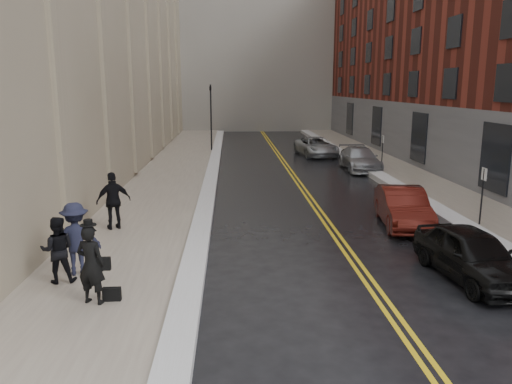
{
  "coord_description": "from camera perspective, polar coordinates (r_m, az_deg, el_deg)",
  "views": [
    {
      "loc": [
        -1.13,
        -9.06,
        5.07
      ],
      "look_at": [
        -0.29,
        7.23,
        1.6
      ],
      "focal_mm": 35.0,
      "sensor_mm": 36.0,
      "label": 1
    }
  ],
  "objects": [
    {
      "name": "car_maroon",
      "position": [
        19.14,
        16.45,
        -1.67
      ],
      "size": [
        2.03,
        4.44,
        1.41
      ],
      "primitive_type": "imported",
      "rotation": [
        0.0,
        0.0,
        -0.13
      ],
      "color": "#4B130D",
      "rests_on": "ground"
    },
    {
      "name": "traffic_signal",
      "position": [
        39.14,
        -5.17,
        9.05
      ],
      "size": [
        0.18,
        0.15,
        5.2
      ],
      "color": "black",
      "rests_on": "ground"
    },
    {
      "name": "car_silver_near",
      "position": [
        31.3,
        11.77,
        3.71
      ],
      "size": [
        1.99,
        4.79,
        1.39
      ],
      "primitive_type": "imported",
      "rotation": [
        0.0,
        0.0,
        -0.01
      ],
      "color": "#95979C",
      "rests_on": "ground"
    },
    {
      "name": "snow_ridge_right",
      "position": [
        26.85,
        15.06,
        1.03
      ],
      "size": [
        0.85,
        60.8,
        0.3
      ],
      "primitive_type": "cube",
      "color": "silver",
      "rests_on": "ground"
    },
    {
      "name": "lane_stripe_b",
      "position": [
        25.84,
        5.45,
        0.64
      ],
      "size": [
        0.12,
        64.0,
        0.01
      ],
      "primitive_type": "cube",
      "color": "gold",
      "rests_on": "ground"
    },
    {
      "name": "parking_sign_far",
      "position": [
        30.66,
        14.24,
        4.68
      ],
      "size": [
        0.06,
        0.35,
        2.23
      ],
      "color": "black",
      "rests_on": "ground"
    },
    {
      "name": "ground",
      "position": [
        10.44,
        3.8,
        -17.05
      ],
      "size": [
        160.0,
        160.0,
        0.0
      ],
      "primitive_type": "plane",
      "color": "black",
      "rests_on": "ground"
    },
    {
      "name": "pedestrian_main",
      "position": [
        12.08,
        -18.33,
        -7.88
      ],
      "size": [
        0.78,
        0.63,
        1.87
      ],
      "primitive_type": "imported",
      "rotation": [
        0.0,
        0.0,
        2.84
      ],
      "color": "black",
      "rests_on": "sidewalk_left"
    },
    {
      "name": "pedestrian_c",
      "position": [
        18.06,
        -15.96,
        -0.97
      ],
      "size": [
        1.28,
        0.94,
        2.02
      ],
      "primitive_type": "imported",
      "rotation": [
        0.0,
        0.0,
        3.58
      ],
      "color": "black",
      "rests_on": "sidewalk_left"
    },
    {
      "name": "sidewalk_right",
      "position": [
        27.49,
        18.73,
        0.9
      ],
      "size": [
        3.0,
        64.0,
        0.15
      ],
      "primitive_type": "cube",
      "color": "gray",
      "rests_on": "ground"
    },
    {
      "name": "snow_ridge_left",
      "position": [
        25.57,
        -5.3,
        0.81
      ],
      "size": [
        0.7,
        60.8,
        0.26
      ],
      "primitive_type": "cube",
      "color": "silver",
      "rests_on": "ground"
    },
    {
      "name": "car_black",
      "position": [
        14.51,
        23.42,
        -6.56
      ],
      "size": [
        2.06,
        4.24,
        1.39
      ],
      "primitive_type": "imported",
      "rotation": [
        0.0,
        0.0,
        0.1
      ],
      "color": "black",
      "rests_on": "ground"
    },
    {
      "name": "car_silver_far",
      "position": [
        37.22,
        6.88,
        5.17
      ],
      "size": [
        2.96,
        5.28,
        1.39
      ],
      "primitive_type": "imported",
      "rotation": [
        0.0,
        0.0,
        0.13
      ],
      "color": "#9FA3A7",
      "rests_on": "ground"
    },
    {
      "name": "pedestrian_a",
      "position": [
        13.67,
        -21.73,
        -6.15
      ],
      "size": [
        0.94,
        0.8,
        1.72
      ],
      "primitive_type": "imported",
      "rotation": [
        0.0,
        0.0,
        3.33
      ],
      "color": "black",
      "rests_on": "sidewalk_left"
    },
    {
      "name": "sidewalk_left",
      "position": [
        25.77,
        -10.41,
        0.63
      ],
      "size": [
        4.0,
        64.0,
        0.15
      ],
      "primitive_type": "cube",
      "color": "gray",
      "rests_on": "ground"
    },
    {
      "name": "parking_sign_near",
      "position": [
        19.66,
        24.46,
        0.03
      ],
      "size": [
        0.06,
        0.35,
        2.23
      ],
      "color": "black",
      "rests_on": "ground"
    },
    {
      "name": "pedestrian_b",
      "position": [
        14.05,
        -19.92,
        -5.04
      ],
      "size": [
        1.43,
        1.1,
        1.95
      ],
      "primitive_type": "imported",
      "rotation": [
        0.0,
        0.0,
        3.48
      ],
      "color": "#1B1D32",
      "rests_on": "sidewalk_left"
    },
    {
      "name": "lane_stripe_a",
      "position": [
        25.81,
        4.92,
        0.64
      ],
      "size": [
        0.12,
        64.0,
        0.01
      ],
      "primitive_type": "cube",
      "color": "gold",
      "rests_on": "ground"
    }
  ]
}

